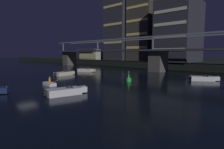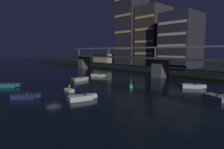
% 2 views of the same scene
% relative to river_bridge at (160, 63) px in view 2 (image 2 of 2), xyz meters
% --- Properties ---
extents(ground_plane, '(400.00, 400.00, 0.00)m').
position_rel_river_bridge_xyz_m(ground_plane, '(-0.00, -35.31, -4.49)').
color(ground_plane, black).
extents(far_riverbank, '(240.00, 80.00, 2.20)m').
position_rel_river_bridge_xyz_m(far_riverbank, '(-0.00, 48.01, -3.39)').
color(far_riverbank, black).
rests_on(far_riverbank, ground).
extents(river_bridge, '(90.92, 6.40, 9.38)m').
position_rel_river_bridge_xyz_m(river_bridge, '(0.00, 0.00, 0.00)').
color(river_bridge, '#4C4944').
rests_on(river_bridge, ground).
extents(tower_west_low, '(10.72, 11.94, 36.36)m').
position_rel_river_bridge_xyz_m(tower_west_low, '(-27.13, 16.20, 15.74)').
color(tower_west_low, '#282833').
rests_on(tower_west_low, far_riverbank).
extents(tower_west_tall, '(10.15, 13.77, 25.06)m').
position_rel_river_bridge_xyz_m(tower_west_tall, '(-15.93, 18.21, 10.09)').
color(tower_west_tall, '#38332D').
rests_on(tower_west_tall, far_riverbank).
extents(tower_central, '(11.29, 13.53, 19.77)m').
position_rel_river_bridge_xyz_m(tower_central, '(-1.13, 14.29, 7.44)').
color(tower_central, '#282833').
rests_on(tower_central, far_riverbank).
extents(waterfront_pavilion, '(12.40, 7.40, 4.70)m').
position_rel_river_bridge_xyz_m(waterfront_pavilion, '(-41.71, 11.91, -0.05)').
color(waterfront_pavilion, '#B2AD9E').
rests_on(waterfront_pavilion, far_riverbank).
extents(speedboat_near_left, '(2.58, 5.22, 1.16)m').
position_rel_river_bridge_xyz_m(speedboat_near_left, '(7.47, -33.79, -4.07)').
color(speedboat_near_left, silver).
rests_on(speedboat_near_left, ground).
extents(speedboat_near_center, '(4.81, 3.75, 1.16)m').
position_rel_river_bridge_xyz_m(speedboat_near_center, '(15.13, -9.99, -4.07)').
color(speedboat_near_center, silver).
rests_on(speedboat_near_center, ground).
extents(speedboat_near_right, '(4.99, 3.29, 1.16)m').
position_rel_river_bridge_xyz_m(speedboat_near_right, '(-13.57, -13.98, -4.07)').
color(speedboat_near_right, beige).
rests_on(speedboat_near_right, ground).
extents(speedboat_mid_left, '(4.98, 3.31, 1.16)m').
position_rel_river_bridge_xyz_m(speedboat_mid_left, '(22.60, -17.31, -4.07)').
color(speedboat_mid_left, gray).
rests_on(speedboat_mid_left, ground).
extents(speedboat_mid_center, '(4.04, 4.66, 1.16)m').
position_rel_river_bridge_xyz_m(speedboat_mid_center, '(0.27, -40.35, -4.07)').
color(speedboat_mid_center, '#19234C').
rests_on(speedboat_mid_center, ground).
extents(speedboat_mid_right, '(4.15, 4.59, 1.16)m').
position_rel_river_bridge_xyz_m(speedboat_mid_right, '(-13.11, -39.80, -4.07)').
color(speedboat_mid_right, '#196066').
rests_on(speedboat_mid_right, ground).
extents(speedboat_far_left, '(2.21, 5.23, 1.16)m').
position_rel_river_bridge_xyz_m(speedboat_far_left, '(-10.40, -22.71, -4.07)').
color(speedboat_far_left, beige).
rests_on(speedboat_far_left, ground).
extents(channel_buoy, '(0.90, 0.90, 1.76)m').
position_rel_river_bridge_xyz_m(channel_buoy, '(6.06, -20.12, -4.01)').
color(channel_buoy, green).
rests_on(channel_buoy, ground).
extents(dinghy_with_paddler, '(2.68, 2.46, 1.36)m').
position_rel_river_bridge_xyz_m(dinghy_with_paddler, '(-0.01, -31.85, -4.21)').
color(dinghy_with_paddler, silver).
rests_on(dinghy_with_paddler, ground).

